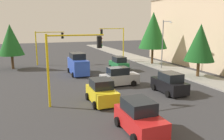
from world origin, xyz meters
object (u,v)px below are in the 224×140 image
object	(u,v)px
traffic_signal_near_right	(71,55)
street_lamp_curbside	(164,39)
tree_roadside_mid	(153,30)
delivery_van_blue	(78,64)
tree_opposite_side	(11,40)
car_yellow	(102,92)
car_silver	(119,77)
traffic_signal_far_left	(114,38)
tree_roadside_near	(200,43)
car_black	(169,84)
car_green	(119,64)
traffic_signal_far_right	(48,41)
car_red	(139,118)

from	to	relation	value
traffic_signal_near_right	street_lamp_curbside	distance (m)	17.74
tree_roadside_mid	delivery_van_blue	world-z (taller)	tree_roadside_mid
traffic_signal_near_right	tree_opposite_side	bearing A→B (deg)	-163.60
delivery_van_blue	car_yellow	world-z (taller)	delivery_van_blue
car_silver	traffic_signal_far_left	bearing A→B (deg)	160.57
traffic_signal_far_left	street_lamp_curbside	world-z (taller)	street_lamp_curbside
tree_roadside_near	car_black	bearing A→B (deg)	-59.39
car_yellow	car_black	distance (m)	6.88
delivery_van_blue	traffic_signal_near_right	bearing A→B (deg)	-14.60
tree_roadside_near	car_green	world-z (taller)	tree_roadside_near
traffic_signal_near_right	car_black	size ratio (longest dim) A/B	1.48
street_lamp_curbside	car_yellow	distance (m)	16.48
traffic_signal_far_left	tree_roadside_near	size ratio (longest dim) A/B	0.90
tree_roadside_near	traffic_signal_far_right	bearing A→B (deg)	-134.75
traffic_signal_far_left	traffic_signal_far_right	bearing A→B (deg)	-90.00
car_green	car_yellow	distance (m)	13.61
street_lamp_curbside	car_silver	world-z (taller)	street_lamp_curbside
traffic_signal_far_right	car_silver	bearing A→B (deg)	19.66
delivery_van_blue	car_green	xyz separation A→B (m)	(-0.45, 5.95, -0.39)
street_lamp_curbside	car_red	size ratio (longest dim) A/B	1.80
traffic_signal_far_left	car_silver	distance (m)	17.27
tree_roadside_mid	delivery_van_blue	size ratio (longest dim) A/B	1.73
tree_roadside_mid	street_lamp_curbside	bearing A→B (deg)	-10.33
tree_roadside_mid	delivery_van_blue	xyz separation A→B (m)	(2.96, -12.83, -4.18)
street_lamp_curbside	car_red	world-z (taller)	street_lamp_curbside
traffic_signal_far_left	car_black	distance (m)	20.50
car_red	tree_opposite_side	bearing A→B (deg)	-161.42
car_yellow	traffic_signal_far_left	bearing A→B (deg)	156.10
traffic_signal_far_right	tree_opposite_side	world-z (taller)	tree_opposite_side
tree_roadside_near	car_green	xyz separation A→B (m)	(-7.49, -7.38, -3.35)
street_lamp_curbside	tree_opposite_side	size ratio (longest dim) A/B	1.09
tree_roadside_near	car_yellow	xyz separation A→B (m)	(4.48, -13.86, -3.35)
traffic_signal_far_right	car_green	world-z (taller)	traffic_signal_far_right
tree_opposite_side	tree_roadside_near	world-z (taller)	tree_roadside_near
car_red	traffic_signal_near_right	bearing A→B (deg)	-155.43
tree_opposite_side	car_yellow	size ratio (longest dim) A/B	1.77
traffic_signal_near_right	delivery_van_blue	xyz separation A→B (m)	(-11.04, 2.88, -2.76)
tree_roadside_mid	car_silver	world-z (taller)	tree_roadside_mid
tree_opposite_side	tree_roadside_mid	size ratio (longest dim) A/B	0.77
traffic_signal_near_right	tree_roadside_near	bearing A→B (deg)	103.87
car_silver	car_green	bearing A→B (deg)	157.84
traffic_signal_near_right	traffic_signal_far_right	xyz separation A→B (m)	(-20.00, 0.06, -0.25)
traffic_signal_far_left	car_black	xyz separation A→B (m)	(20.13, -2.20, -3.21)
car_yellow	car_black	size ratio (longest dim) A/B	0.94
traffic_signal_near_right	car_yellow	size ratio (longest dim) A/B	1.56
traffic_signal_far_left	car_silver	xyz separation A→B (m)	(16.00, -5.65, -3.21)
tree_roadside_near	delivery_van_blue	distance (m)	15.36
tree_roadside_mid	car_green	size ratio (longest dim) A/B	2.27
traffic_signal_near_right	delivery_van_blue	distance (m)	11.74
traffic_signal_far_right	car_green	bearing A→B (deg)	45.85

